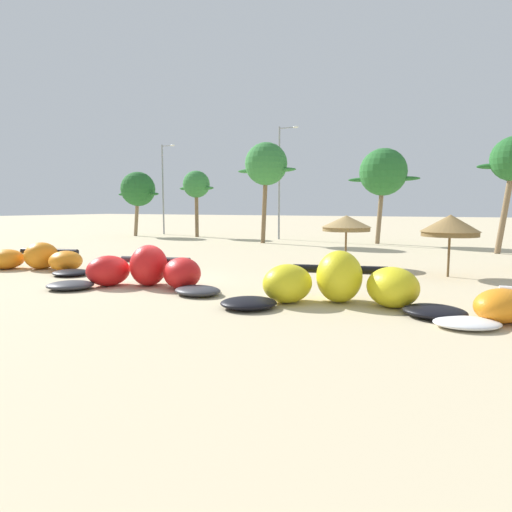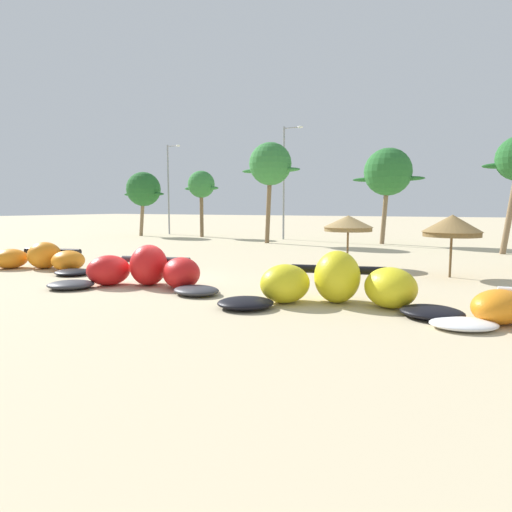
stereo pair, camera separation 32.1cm
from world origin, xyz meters
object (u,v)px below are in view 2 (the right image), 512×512
kite_left (144,271)px  beach_umbrella_middle (452,226)px  kite_left_of_center (336,285)px  lamppost_west_center (285,177)px  palm_left (201,185)px  beach_umbrella_near_van (348,223)px  palm_center_left (388,172)px  lamppost_west (169,185)px  palm_leftmost (144,190)px  palm_left_of_gap (270,165)px  kite_far_left (39,259)px

kite_left → beach_umbrella_middle: size_ratio=2.51×
kite_left_of_center → lamppost_west_center: (-12.20, 24.47, 5.02)m
beach_umbrella_middle → palm_left: palm_left is taller
beach_umbrella_near_van → palm_center_left: palm_center_left is taller
kite_left_of_center → palm_center_left: palm_center_left is taller
beach_umbrella_near_van → lamppost_west: (-24.44, 17.31, 3.17)m
palm_leftmost → palm_left: 6.25m
beach_umbrella_near_van → kite_left: bearing=-120.9°
beach_umbrella_near_van → kite_left_of_center: bearing=-76.9°
beach_umbrella_near_van → palm_left_of_gap: (-9.59, 11.41, 4.20)m
beach_umbrella_near_van → palm_left: bearing=141.1°
kite_left_of_center → palm_left_of_gap: size_ratio=0.86×
beach_umbrella_middle → lamppost_west_center: bearing=131.1°
lamppost_west_center → palm_left: bearing=-175.5°
kite_left_of_center → palm_center_left: 24.09m
kite_far_left → kite_left: size_ratio=1.08×
beach_umbrella_near_van → palm_left: palm_left is taller
beach_umbrella_near_van → beach_umbrella_middle: bearing=-14.5°
lamppost_west_center → palm_center_left: bearing=-6.7°
kite_left → palm_left_of_gap: size_ratio=0.82×
beach_umbrella_middle → beach_umbrella_near_van: bearing=165.5°
palm_center_left → palm_leftmost: bearing=-177.5°
kite_far_left → beach_umbrella_middle: beach_umbrella_middle is taller
kite_left_of_center → palm_left: (-20.88, 23.79, 4.47)m
palm_left_of_gap → palm_center_left: 9.36m
palm_left_of_gap → lamppost_west: bearing=158.3°
lamppost_west_center → kite_left: bearing=-78.7°
palm_leftmost → palm_left_of_gap: bearing=-8.6°
kite_far_left → palm_center_left: 25.88m
kite_left_of_center → palm_left_of_gap: bearing=120.1°
kite_left_of_center → beach_umbrella_middle: 7.98m
kite_left → palm_leftmost: (-19.67, 22.56, 4.14)m
kite_far_left → palm_left: size_ratio=1.11×
kite_far_left → lamppost_west: 27.82m
palm_center_left → lamppost_west: lamppost_west is taller
palm_left_of_gap → lamppost_west_center: size_ratio=0.80×
beach_umbrella_middle → palm_left_of_gap: bearing=138.6°
palm_left_of_gap → lamppost_west_center: lamppost_west_center is taller
beach_umbrella_middle → lamppost_west_center: lamppost_west_center is taller
palm_leftmost → lamppost_west_center: (14.74, 2.16, 0.91)m
palm_leftmost → lamppost_west: bearing=82.0°
palm_center_left → palm_left: bearing=178.7°
beach_umbrella_near_van → palm_center_left: (-0.90, 14.81, 3.51)m
kite_left → beach_umbrella_middle: beach_umbrella_middle is taller
lamppost_west → lamppost_west_center: (14.24, -1.40, 0.30)m
kite_left → beach_umbrella_middle: (10.03, 7.59, 1.60)m
palm_leftmost → palm_left: bearing=13.7°
kite_left_of_center → palm_center_left: bearing=97.1°
palm_center_left → lamppost_west_center: (-9.30, 1.10, -0.04)m
kite_left → palm_left_of_gap: 21.48m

